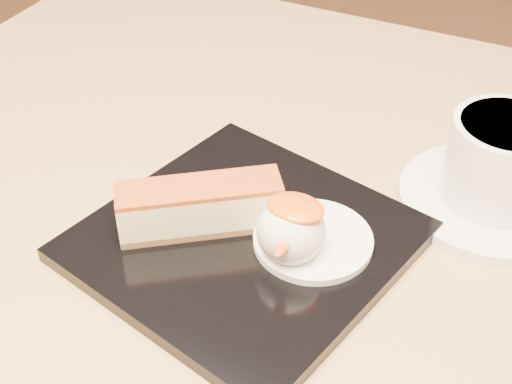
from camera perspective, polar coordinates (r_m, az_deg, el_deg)
The scene contains 9 objects.
table at distance 0.69m, azimuth -2.49°, elevation -11.80°, with size 0.80×0.80×0.72m.
dessert_plate at distance 0.55m, azimuth -0.92°, elevation -3.96°, with size 0.22×0.22×0.01m, color black.
cheesecake at distance 0.54m, azimuth -4.51°, elevation -1.15°, with size 0.12×0.10×0.04m.
cream_smear at distance 0.54m, azimuth 4.59°, elevation -3.85°, with size 0.09×0.09×0.01m, color white.
ice_cream_scoop at distance 0.51m, azimuth 2.82°, elevation -3.09°, with size 0.05×0.05×0.05m, color white.
mango_sauce at distance 0.50m, azimuth 3.20°, elevation -1.25°, with size 0.04×0.03×0.01m, color #F54F07.
mint_sprig at distance 0.56m, azimuth 2.82°, elevation -1.07°, with size 0.04×0.03×0.00m.
saucer at distance 0.62m, azimuth 18.26°, elevation -0.58°, with size 0.15×0.15×0.01m, color white.
coffee_cup at distance 0.59m, azimuth 19.25°, elevation 2.50°, with size 0.11×0.09×0.07m.
Camera 1 is at (0.22, -0.38, 1.10)m, focal length 50.00 mm.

